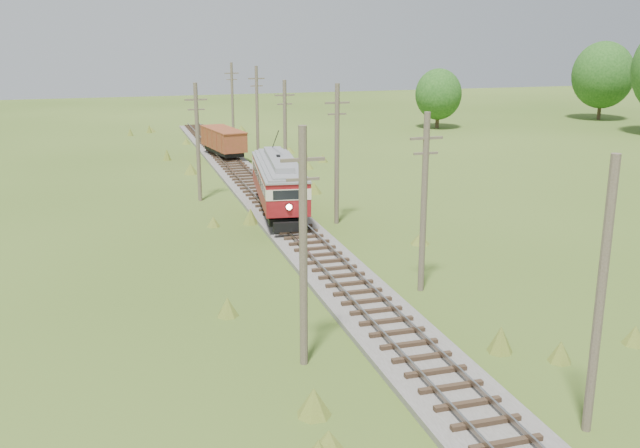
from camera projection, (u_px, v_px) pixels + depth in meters
name	position (u px, v px, depth m)	size (l,w,h in m)	color
railbed_main	(278.00, 213.00, 48.36)	(3.60, 96.00, 0.57)	#605B54
streetcar	(279.00, 180.00, 47.48)	(4.19, 11.86, 5.37)	black
gondola	(223.00, 140.00, 69.22)	(3.57, 7.61, 2.43)	black
gravel_pile	(282.00, 163.00, 64.78)	(2.89, 3.07, 1.05)	gray
utility_pole_r_1	(600.00, 299.00, 21.28)	(0.30, 0.30, 8.80)	brown
utility_pole_r_2	(424.00, 201.00, 33.35)	(1.60, 0.30, 8.60)	brown
utility_pole_r_3	(337.00, 153.00, 45.30)	(1.60, 0.30, 9.00)	brown
utility_pole_r_4	(285.00, 131.00, 57.35)	(1.60, 0.30, 8.40)	brown
utility_pole_r_5	(257.00, 111.00, 69.42)	(1.60, 0.30, 8.90)	brown
utility_pole_r_6	(232.00, 100.00, 81.41)	(1.60, 0.30, 8.70)	brown
utility_pole_l_a	(303.00, 247.00, 25.69)	(1.60, 0.30, 9.00)	brown
utility_pole_l_b	(198.00, 141.00, 51.56)	(1.60, 0.30, 8.60)	brown
tree_right_5	(603.00, 75.00, 99.17)	(8.40, 8.40, 10.82)	#38281C
tree_mid_b	(438.00, 94.00, 90.67)	(5.88, 5.88, 7.57)	#38281C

